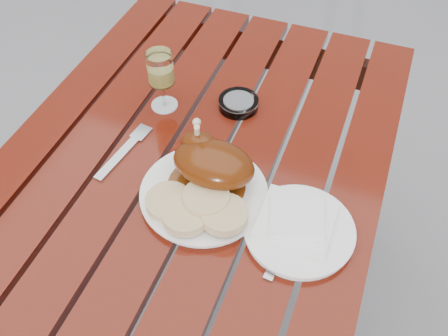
# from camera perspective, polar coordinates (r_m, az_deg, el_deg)

# --- Properties ---
(ground) EXTENTS (60.00, 60.00, 0.00)m
(ground) POSITION_cam_1_polar(r_m,az_deg,el_deg) (1.68, -2.84, -17.04)
(ground) COLOR slate
(ground) RESTS_ON ground
(table) EXTENTS (0.80, 1.20, 0.75)m
(table) POSITION_cam_1_polar(r_m,az_deg,el_deg) (1.35, -3.44, -10.50)
(table) COLOR #64190B
(table) RESTS_ON ground
(dinner_plate) EXTENTS (0.30, 0.30, 0.02)m
(dinner_plate) POSITION_cam_1_polar(r_m,az_deg,el_deg) (0.99, -2.31, -2.97)
(dinner_plate) COLOR white
(dinner_plate) RESTS_ON table
(roast_duck) EXTENTS (0.17, 0.16, 0.12)m
(roast_duck) POSITION_cam_1_polar(r_m,az_deg,el_deg) (0.97, -1.48, 0.65)
(roast_duck) COLOR #602B0B
(roast_duck) RESTS_ON dinner_plate
(bread_dumplings) EXTENTS (0.20, 0.13, 0.03)m
(bread_dumplings) POSITION_cam_1_polar(r_m,az_deg,el_deg) (0.94, -3.20, -4.50)
(bread_dumplings) COLOR tan
(bread_dumplings) RESTS_ON dinner_plate
(wine_glass) EXTENTS (0.07, 0.07, 0.15)m
(wine_glass) POSITION_cam_1_polar(r_m,az_deg,el_deg) (1.14, -7.13, 9.85)
(wine_glass) COLOR #CABE5C
(wine_glass) RESTS_ON table
(side_plate) EXTENTS (0.26, 0.26, 0.02)m
(side_plate) POSITION_cam_1_polar(r_m,az_deg,el_deg) (0.95, 8.56, -7.08)
(side_plate) COLOR white
(side_plate) RESTS_ON table
(napkin) EXTENTS (0.14, 0.13, 0.01)m
(napkin) POSITION_cam_1_polar(r_m,az_deg,el_deg) (0.94, 8.23, -5.95)
(napkin) COLOR white
(napkin) RESTS_ON side_plate
(ashtray) EXTENTS (0.11, 0.11, 0.02)m
(ashtray) POSITION_cam_1_polar(r_m,az_deg,el_deg) (1.17, 1.67, 7.40)
(ashtray) COLOR #B2B7BC
(ashtray) RESTS_ON table
(fork) EXTENTS (0.04, 0.16, 0.01)m
(fork) POSITION_cam_1_polar(r_m,az_deg,el_deg) (1.09, -11.67, 1.57)
(fork) COLOR gray
(fork) RESTS_ON table
(knife) EXTENTS (0.04, 0.19, 0.01)m
(knife) POSITION_cam_1_polar(r_m,az_deg,el_deg) (0.94, 7.20, -8.10)
(knife) COLOR gray
(knife) RESTS_ON table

